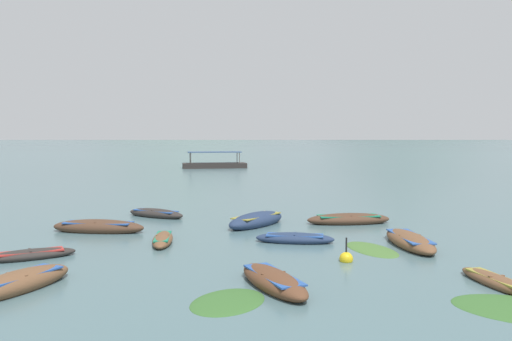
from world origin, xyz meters
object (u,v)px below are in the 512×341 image
Objects in this scene: rowboat_0 at (410,241)px; rowboat_1 at (163,239)px; rowboat_5 at (273,281)px; mooring_buoy at (346,259)px; rowboat_4 at (496,281)px; rowboat_6 at (295,239)px; rowboat_7 at (17,283)px; rowboat_3 at (256,220)px; rowboat_8 at (349,219)px; ferry_0 at (215,165)px; rowboat_10 at (156,214)px; rowboat_9 at (30,255)px; rowboat_2 at (98,227)px.

rowboat_1 is at bearing 177.41° from rowboat_0.
mooring_buoy is at bearing 49.27° from rowboat_5.
rowboat_0 is 1.39× the size of rowboat_1.
rowboat_4 is 6.56m from rowboat_5.
rowboat_6 is at bearing 132.20° from rowboat_4.
rowboat_7 reaches higher than rowboat_1.
rowboat_3 is 10.33m from rowboat_5.
rowboat_8 is 47.76m from ferry_0.
mooring_buoy reaches higher than rowboat_0.
ferry_0 is (-2.54, 51.26, 0.30)m from rowboat_1.
rowboat_10 is 13.21m from mooring_buoy.
rowboat_9 is (-15.20, 3.16, 0.01)m from rowboat_4.
rowboat_5 is at bearing -21.33° from rowboat_9.
rowboat_4 is 3.13× the size of mooring_buoy.
rowboat_9 is at bearing -149.36° from rowboat_8.
rowboat_9 is (-4.23, -2.75, -0.01)m from rowboat_1.
rowboat_10 reaches higher than rowboat_4.
rowboat_0 is at bearing 45.19° from rowboat_5.
mooring_buoy reaches higher than rowboat_8.
mooring_buoy is at bearing 144.05° from rowboat_4.
rowboat_10 is at bearing 131.53° from mooring_buoy.
rowboat_8 is at bearing 44.72° from rowboat_7.
rowboat_9 is (-8.65, 3.38, -0.06)m from rowboat_5.
rowboat_10 is at bearing 168.79° from rowboat_8.
rowboat_6 is (1.62, -4.03, -0.09)m from rowboat_3.
rowboat_5 is 9.28m from rowboat_9.
rowboat_7 is (-6.73, -10.67, -0.04)m from rowboat_3.
rowboat_6 is at bearing -81.09° from ferry_0.
rowboat_2 is at bearing 145.14° from rowboat_1.
rowboat_6 is 5.55m from rowboat_8.
rowboat_8 is (11.39, 11.28, -0.01)m from rowboat_7.
rowboat_5 is at bearing -64.70° from rowboat_10.
rowboat_8 is (-2.46, 10.71, 0.08)m from rowboat_4.
rowboat_4 is at bearing -54.79° from rowboat_3.
rowboat_4 is at bearing -47.80° from rowboat_6.
ferry_0 is (-0.83, 44.43, 0.27)m from rowboat_10.
rowboat_0 is 7.75m from rowboat_3.
rowboat_0 is 14.27m from rowboat_7.
rowboat_2 reaches higher than rowboat_4.
rowboat_2 is 9.18m from rowboat_6.
rowboat_3 reaches higher than rowboat_5.
rowboat_7 reaches higher than rowboat_0.
mooring_buoy is at bearing -27.50° from rowboat_2.
rowboat_7 is at bearing -155.01° from rowboat_0.
rowboat_2 is 11.59m from rowboat_5.
ferry_0 is at bearing 91.08° from rowboat_10.
rowboat_5 is 3.82× the size of mooring_buoy.
rowboat_0 is at bearing 24.99° from rowboat_7.
ferry_0 is (1.69, 54.01, 0.31)m from rowboat_9.
rowboat_3 is at bearing 40.65° from rowboat_9.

